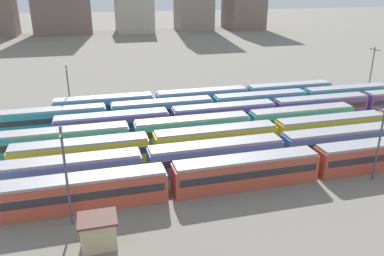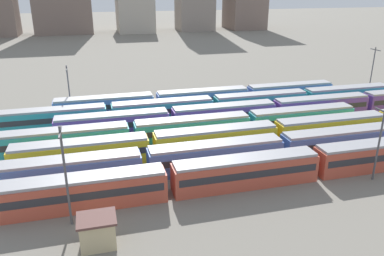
# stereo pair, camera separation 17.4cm
# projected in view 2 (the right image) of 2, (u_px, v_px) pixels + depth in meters

# --- Properties ---
(ground_plane) EXTENTS (600.00, 600.00, 0.00)m
(ground_plane) POSITION_uv_depth(u_px,v_px,m) (113.00, 148.00, 57.61)
(ground_plane) COLOR slate
(train_track_0) EXTENTS (93.60, 3.06, 3.75)m
(train_track_0) POSITION_uv_depth(u_px,v_px,m) (379.00, 154.00, 50.90)
(train_track_0) COLOR #BC4C38
(train_track_0) RESTS_ON ground_plane
(train_track_1) EXTENTS (93.60, 3.06, 3.75)m
(train_track_1) POSITION_uv_depth(u_px,v_px,m) (341.00, 141.00, 55.11)
(train_track_1) COLOR #4C70BC
(train_track_1) RESTS_ON ground_plane
(train_track_2) EXTENTS (112.50, 3.06, 3.75)m
(train_track_2) POSITION_uv_depth(u_px,v_px,m) (381.00, 123.00, 62.47)
(train_track_2) COLOR yellow
(train_track_2) RESTS_ON ground_plane
(train_track_3) EXTENTS (55.80, 3.06, 3.75)m
(train_track_3) POSITION_uv_depth(u_px,v_px,m) (192.00, 129.00, 59.89)
(train_track_3) COLOR teal
(train_track_3) RESTS_ON ground_plane
(train_track_4) EXTENTS (112.50, 3.06, 3.75)m
(train_track_4) POSITION_uv_depth(u_px,v_px,m) (365.00, 103.00, 73.04)
(train_track_4) COLOR #6B429E
(train_track_4) RESTS_ON ground_plane
(train_track_5) EXTENTS (74.70, 3.06, 3.75)m
(train_track_5) POSITION_uv_depth(u_px,v_px,m) (213.00, 106.00, 70.90)
(train_track_5) COLOR teal
(train_track_5) RESTS_ON ground_plane
(train_track_6) EXTENTS (55.80, 3.06, 3.75)m
(train_track_6) POSITION_uv_depth(u_px,v_px,m) (203.00, 99.00, 75.48)
(train_track_6) COLOR #4C70BC
(train_track_6) RESTS_ON ground_plane
(catenary_pole_0) EXTENTS (0.24, 3.20, 10.74)m
(catenary_pole_0) POSITION_uv_depth(u_px,v_px,m) (65.00, 172.00, 37.36)
(catenary_pole_0) COLOR #4C4C51
(catenary_pole_0) RESTS_ON ground_plane
(catenary_pole_1) EXTENTS (0.24, 3.20, 9.18)m
(catenary_pole_1) POSITION_uv_depth(u_px,v_px,m) (69.00, 87.00, 71.24)
(catenary_pole_1) COLOR #4C4C51
(catenary_pole_1) RESTS_ON ground_plane
(catenary_pole_2) EXTENTS (0.24, 3.20, 9.57)m
(catenary_pole_2) POSITION_uv_depth(u_px,v_px,m) (379.00, 140.00, 46.53)
(catenary_pole_2) COLOR #4C4C51
(catenary_pole_2) RESTS_ON ground_plane
(catenary_pole_3) EXTENTS (0.24, 3.20, 9.87)m
(catenary_pole_3) POSITION_uv_depth(u_px,v_px,m) (373.00, 67.00, 87.00)
(catenary_pole_3) COLOR #4C4C51
(catenary_pole_3) RESTS_ON ground_plane
(signal_hut) EXTENTS (3.60, 3.00, 3.04)m
(signal_hut) POSITION_uv_depth(u_px,v_px,m) (98.00, 231.00, 35.75)
(signal_hut) COLOR #C6B284
(signal_hut) RESTS_ON ground_plane
(distant_building_2) EXTENTS (17.54, 21.95, 20.95)m
(distant_building_2) POSITION_uv_depth(u_px,v_px,m) (135.00, 10.00, 192.24)
(distant_building_2) COLOR #B2A899
(distant_building_2) RESTS_ON ground_plane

